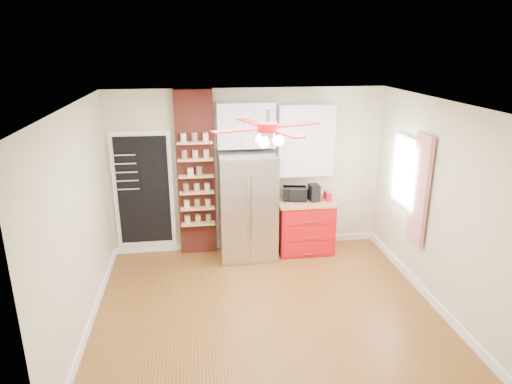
{
  "coord_description": "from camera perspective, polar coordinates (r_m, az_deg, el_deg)",
  "views": [
    {
      "loc": [
        -0.87,
        -5.22,
        3.37
      ],
      "look_at": [
        -0.01,
        0.9,
        1.34
      ],
      "focal_mm": 32.0,
      "sensor_mm": 36.0,
      "label": 1
    }
  ],
  "objects": [
    {
      "name": "red_cabinet",
      "position": [
        7.7,
        6.11,
        -4.2
      ],
      "size": [
        0.94,
        0.64,
        0.9
      ],
      "color": "red",
      "rests_on": "floor"
    },
    {
      "name": "wall_back",
      "position": [
        7.55,
        -1.05,
        2.65
      ],
      "size": [
        4.5,
        0.02,
        2.7
      ],
      "primitive_type": "cube",
      "color": "beige",
      "rests_on": "floor"
    },
    {
      "name": "window",
      "position": [
        7.1,
        18.27,
        2.38
      ],
      "size": [
        0.04,
        0.75,
        1.05
      ],
      "primitive_type": "cube",
      "color": "white",
      "rests_on": "wall_right"
    },
    {
      "name": "wall_front",
      "position": [
        3.9,
        6.26,
        -13.17
      ],
      "size": [
        4.5,
        0.02,
        2.7
      ],
      "primitive_type": "cube",
      "color": "beige",
      "rests_on": "floor"
    },
    {
      "name": "brick_pillar",
      "position": [
        7.42,
        -7.51,
        2.22
      ],
      "size": [
        0.6,
        0.16,
        2.7
      ],
      "primitive_type": "cube",
      "color": "maroon",
      "rests_on": "floor"
    },
    {
      "name": "chalkboard",
      "position": [
        7.58,
        -13.87,
        0.2
      ],
      "size": [
        0.95,
        0.05,
        1.95
      ],
      "color": "white",
      "rests_on": "wall_back"
    },
    {
      "name": "coffee_maker",
      "position": [
        7.51,
        7.26,
        -0.07
      ],
      "size": [
        0.17,
        0.24,
        0.27
      ],
      "primitive_type": "cube",
      "rotation": [
        0.0,
        0.0,
        0.1
      ],
      "color": "black",
      "rests_on": "red_cabinet"
    },
    {
      "name": "toaster_oven",
      "position": [
        7.52,
        4.86,
        -0.21
      ],
      "size": [
        0.43,
        0.33,
        0.21
      ],
      "primitive_type": "imported",
      "rotation": [
        0.0,
        0.0,
        -0.18
      ],
      "color": "black",
      "rests_on": "red_cabinet"
    },
    {
      "name": "pantry_jar_beans",
      "position": [
        7.25,
        -7.11,
        2.58
      ],
      "size": [
        0.11,
        0.11,
        0.13
      ],
      "primitive_type": "cylinder",
      "rotation": [
        0.0,
        0.0,
        -0.24
      ],
      "color": "brown",
      "rests_on": "brick_pillar"
    },
    {
      "name": "wall_right",
      "position": [
        6.41,
        21.69,
        -1.55
      ],
      "size": [
        0.02,
        4.0,
        2.7
      ],
      "primitive_type": "cube",
      "color": "beige",
      "rests_on": "floor"
    },
    {
      "name": "curtain",
      "position": [
        6.63,
        19.82,
        0.24
      ],
      "size": [
        0.06,
        0.4,
        1.55
      ],
      "primitive_type": "cube",
      "color": "red",
      "rests_on": "wall_right"
    },
    {
      "name": "pantry_jar_oats",
      "position": [
        7.25,
        -8.21,
        2.49
      ],
      "size": [
        0.13,
        0.13,
        0.12
      ],
      "primitive_type": "cylinder",
      "rotation": [
        0.0,
        0.0,
        -0.42
      ],
      "color": "beige",
      "rests_on": "brick_pillar"
    },
    {
      "name": "canister_left",
      "position": [
        7.55,
        9.11,
        -0.58
      ],
      "size": [
        0.12,
        0.12,
        0.15
      ],
      "primitive_type": "cylinder",
      "rotation": [
        0.0,
        0.0,
        -0.14
      ],
      "color": "red",
      "rests_on": "red_cabinet"
    },
    {
      "name": "upper_glass_cabinet",
      "position": [
        7.2,
        -1.31,
        8.41
      ],
      "size": [
        0.9,
        0.35,
        0.7
      ],
      "primitive_type": "cube",
      "color": "white",
      "rests_on": "wall_back"
    },
    {
      "name": "canister_right",
      "position": [
        7.66,
        8.75,
        -0.34
      ],
      "size": [
        0.1,
        0.1,
        0.13
      ],
      "primitive_type": "cylinder",
      "rotation": [
        0.0,
        0.0,
        -0.1
      ],
      "color": "#A7090A",
      "rests_on": "red_cabinet"
    },
    {
      "name": "wall_left",
      "position": [
        5.77,
        -21.3,
        -3.65
      ],
      "size": [
        0.02,
        4.0,
        2.7
      ],
      "primitive_type": "cube",
      "color": "beige",
      "rests_on": "floor"
    },
    {
      "name": "floor",
      "position": [
        6.27,
        1.3,
        -14.32
      ],
      "size": [
        4.5,
        4.5,
        0.0
      ],
      "primitive_type": "plane",
      "color": "brown",
      "rests_on": "ground"
    },
    {
      "name": "ceiling_fan",
      "position": [
        5.38,
        1.49,
        8.03
      ],
      "size": [
        1.4,
        1.4,
        0.44
      ],
      "color": "silver",
      "rests_on": "ceiling"
    },
    {
      "name": "fridge",
      "position": [
        7.34,
        -1.07,
        -1.71
      ],
      "size": [
        0.9,
        0.7,
        1.75
      ],
      "primitive_type": "cube",
      "color": "silver",
      "rests_on": "floor"
    },
    {
      "name": "ceiling",
      "position": [
        5.33,
        1.51,
        10.95
      ],
      "size": [
        4.5,
        4.5,
        0.0
      ],
      "primitive_type": "plane",
      "color": "white",
      "rests_on": "wall_back"
    },
    {
      "name": "upper_shelf_unit",
      "position": [
        7.44,
        6.16,
        6.48
      ],
      "size": [
        0.9,
        0.3,
        1.15
      ],
      "primitive_type": "cube",
      "color": "white",
      "rests_on": "wall_back"
    }
  ]
}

